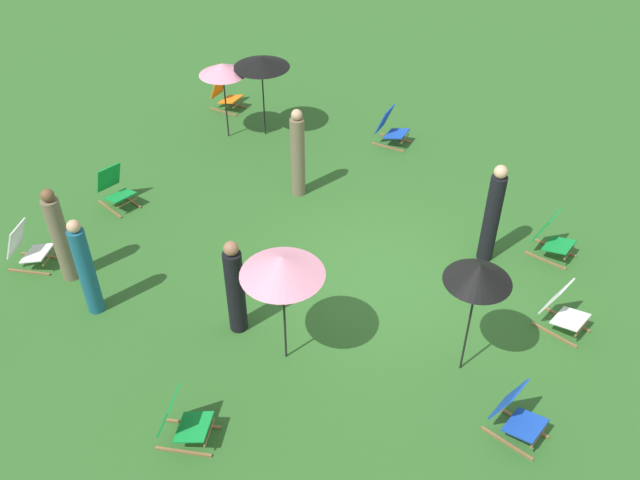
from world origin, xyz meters
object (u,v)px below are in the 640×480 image
at_px(deckchair_3, 115,188).
at_px(person_1, 86,269).
at_px(person_4, 492,215).
at_px(umbrella_1, 261,62).
at_px(person_2, 298,155).
at_px(person_3, 60,237).
at_px(deckchair_9, 390,128).
at_px(umbrella_0, 479,274).
at_px(deckchair_7, 516,414).
at_px(deckchair_1, 552,237).
at_px(deckchair_6, 181,421).
at_px(person_0, 235,289).
at_px(deckchair_4, 562,309).
at_px(deckchair_8, 27,248).
at_px(umbrella_3, 222,69).
at_px(umbrella_2, 282,266).
at_px(deckchair_5, 225,94).

bearing_deg(deckchair_3, person_1, -129.82).
bearing_deg(person_4, umbrella_1, -117.79).
distance_m(person_1, person_4, 6.58).
relative_size(person_2, person_3, 1.03).
height_order(deckchair_9, umbrella_0, umbrella_0).
bearing_deg(deckchair_7, deckchair_1, 19.63).
bearing_deg(person_4, deckchair_6, -33.05).
bearing_deg(person_1, person_0, 153.55).
height_order(deckchair_3, deckchair_4, same).
xyz_separation_m(person_1, person_3, (0.42, 0.91, -0.00)).
height_order(umbrella_0, person_3, umbrella_0).
relative_size(person_0, person_1, 0.96).
bearing_deg(deckchair_3, umbrella_1, -1.16).
bearing_deg(deckchair_6, deckchair_1, -47.62).
bearing_deg(deckchair_3, deckchair_8, -167.32).
distance_m(deckchair_1, umbrella_3, 7.41).
relative_size(person_2, person_4, 0.97).
xyz_separation_m(deckchair_1, person_2, (-0.30, 4.81, 0.51)).
bearing_deg(deckchair_9, deckchair_7, -144.32).
distance_m(umbrella_2, person_1, 3.36).
xyz_separation_m(umbrella_0, person_3, (-1.01, 6.50, -0.99)).
bearing_deg(deckchair_7, deckchair_6, 132.48).
bearing_deg(person_2, deckchair_7, 25.68).
distance_m(deckchair_8, person_2, 5.06).
distance_m(deckchair_8, person_4, 7.88).
height_order(umbrella_1, person_1, umbrella_1).
relative_size(deckchair_8, deckchair_9, 1.04).
distance_m(umbrella_2, person_3, 4.21).
bearing_deg(deckchair_3, deckchair_5, 20.51).
distance_m(deckchair_8, umbrella_1, 6.00).
bearing_deg(umbrella_3, deckchair_7, -122.91).
height_order(deckchair_3, umbrella_3, umbrella_3).
bearing_deg(deckchair_4, person_1, 129.63).
xyz_separation_m(person_1, person_4, (4.04, -5.20, 0.06)).
xyz_separation_m(umbrella_2, person_2, (3.84, 1.83, -0.90)).
bearing_deg(deckchair_4, person_3, 124.23).
height_order(deckchair_1, deckchair_4, same).
xyz_separation_m(deckchair_7, person_0, (0.01, 4.27, 0.44)).
bearing_deg(person_2, umbrella_1, -163.43).
distance_m(deckchair_3, person_0, 4.23).
bearing_deg(person_0, person_4, -89.60).
bearing_deg(deckchair_7, deckchair_4, 10.40).
distance_m(deckchair_1, deckchair_4, 1.79).
height_order(deckchair_4, umbrella_2, umbrella_2).
height_order(deckchair_6, deckchair_7, same).
bearing_deg(deckchair_7, umbrella_3, 71.63).
xyz_separation_m(deckchair_3, deckchair_8, (-2.07, 0.16, 0.00)).
distance_m(deckchair_9, person_4, 4.16).
relative_size(deckchair_8, umbrella_2, 0.45).
distance_m(deckchair_6, umbrella_1, 8.13).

